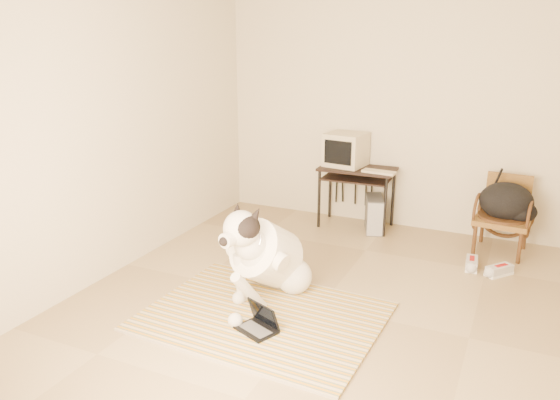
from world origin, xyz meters
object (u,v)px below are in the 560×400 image
Objects in this scene: laptop at (259,323)px; rattan_chair at (503,215)px; dog at (266,257)px; pc_tower at (374,214)px; crt_monitor at (346,149)px; backpack at (509,203)px; computer_desk at (357,176)px.

rattan_chair is at bearing 58.32° from laptop.
dog is 2.81× the size of pc_tower.
crt_monitor is 1.82m from backpack.
rattan_chair is at bearing -1.40° from pc_tower.
laptop is at bearing -122.72° from backpack.
computer_desk is 1.59m from rattan_chair.
pc_tower reaches higher than laptop.
computer_desk reaches higher than laptop.
rattan_chair is (1.73, 1.93, 0.02)m from dog.
laptop is 2.52m from pc_tower.
pc_tower is (0.23, -0.04, -0.40)m from computer_desk.
computer_desk is at bearing 91.13° from laptop.
computer_desk is (-0.05, 2.55, 0.53)m from laptop.
backpack is (1.61, -0.12, -0.07)m from computer_desk.
dog is at bearing -101.09° from pc_tower.
pc_tower is at bearing -10.35° from computer_desk.
computer_desk is 1.09× the size of rattan_chair.
crt_monitor is at bearing 90.24° from dog.
pc_tower is 1.42m from backpack.
dog reaches higher than laptop.
dog is 2.01m from pc_tower.
computer_desk is at bearing 175.75° from backpack.
rattan_chair is (1.74, -0.14, -0.49)m from crt_monitor.
backpack reaches higher than pc_tower.
dog is 1.51× the size of computer_desk.
crt_monitor reaches higher than pc_tower.
dog is 0.65m from laptop.
laptop is 2.74m from crt_monitor.
backpack is at bearing -5.80° from crt_monitor.
dog reaches higher than backpack.
rattan_chair is (1.53, 2.47, 0.32)m from laptop.
laptop is 2.92m from rattan_chair.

